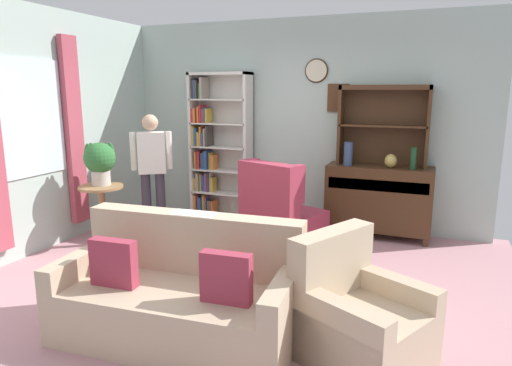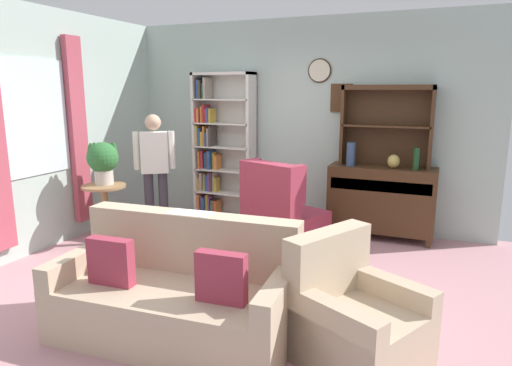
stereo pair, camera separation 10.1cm
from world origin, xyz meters
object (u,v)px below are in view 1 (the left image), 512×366
at_px(person_reading, 152,166).
at_px(wingback_chair, 279,216).
at_px(potted_plant_large, 100,160).
at_px(sideboard_hutch, 384,114).
at_px(sideboard, 378,198).
at_px(vase_round, 391,161).
at_px(plant_stand, 102,209).
at_px(coffee_table, 225,260).
at_px(vase_tall, 348,154).
at_px(bottle_wine, 413,158).
at_px(potted_plant_small, 129,221).
at_px(armchair_floral, 358,320).
at_px(bookshelf, 216,148).
at_px(book_stack, 215,245).
at_px(couch_floral, 180,297).

bearing_deg(person_reading, wingback_chair, 5.21).
bearing_deg(potted_plant_large, sideboard_hutch, 27.22).
relative_size(sideboard, vase_round, 7.65).
bearing_deg(plant_stand, coffee_table, -20.45).
bearing_deg(sideboard, coffee_table, -115.47).
relative_size(plant_stand, person_reading, 0.47).
height_order(vase_tall, bottle_wine, vase_tall).
bearing_deg(potted_plant_small, coffee_table, -31.39).
height_order(vase_round, armchair_floral, vase_round).
xyz_separation_m(bookshelf, plant_stand, (-0.73, -1.61, -0.58)).
relative_size(vase_tall, armchair_floral, 0.29).
distance_m(sideboard, book_stack, 2.54).
distance_m(sideboard_hutch, vase_round, 0.60).
distance_m(vase_round, bottle_wine, 0.27).
bearing_deg(vase_tall, potted_plant_large, -152.59).
bearing_deg(vase_tall, plant_stand, -151.57).
relative_size(couch_floral, wingback_chair, 1.76).
xyz_separation_m(vase_tall, potted_plant_small, (-2.66, -0.99, -0.90)).
xyz_separation_m(bottle_wine, person_reading, (-3.10, -0.88, -0.15)).
bearing_deg(wingback_chair, plant_stand, -160.66).
bearing_deg(couch_floral, sideboard, 69.40).
bearing_deg(book_stack, armchair_floral, -22.29).
relative_size(bookshelf, person_reading, 1.35).
distance_m(plant_stand, book_stack, 1.99).
height_order(bookshelf, bottle_wine, bookshelf).
height_order(sideboard, coffee_table, sideboard).
height_order(plant_stand, book_stack, plant_stand).
height_order(couch_floral, potted_plant_large, potted_plant_large).
bearing_deg(potted_plant_small, bottle_wine, 15.89).
distance_m(bottle_wine, armchair_floral, 2.83).
bearing_deg(person_reading, coffee_table, -38.51).
height_order(couch_floral, coffee_table, couch_floral).
relative_size(bookshelf, vase_tall, 7.06).
relative_size(vase_round, person_reading, 0.11).
distance_m(sideboard_hutch, bottle_wine, 0.67).
height_order(bottle_wine, coffee_table, bottle_wine).
xyz_separation_m(couch_floral, potted_plant_large, (-1.97, 1.51, 0.72)).
xyz_separation_m(bookshelf, book_stack, (1.13, -2.31, -0.57)).
bearing_deg(plant_stand, person_reading, 57.45).
distance_m(bottle_wine, coffee_table, 2.73).
relative_size(sideboard_hutch, vase_tall, 3.70).
height_order(couch_floral, potted_plant_small, couch_floral).
bearing_deg(potted_plant_small, potted_plant_large, -96.30).
bearing_deg(bottle_wine, sideboard, 167.11).
bearing_deg(vase_round, armchair_floral, -88.63).
xyz_separation_m(sideboard_hutch, vase_round, (0.13, -0.18, -0.55)).
bearing_deg(potted_plant_large, armchair_floral, -21.83).
relative_size(bookshelf, potted_plant_small, 7.12).
xyz_separation_m(sideboard, coffee_table, (-1.08, -2.27, -0.16)).
xyz_separation_m(coffee_table, book_stack, (-0.13, 0.04, 0.11)).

